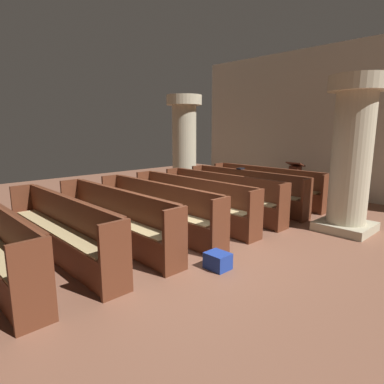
{
  "coord_description": "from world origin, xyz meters",
  "views": [
    {
      "loc": [
        4.21,
        -3.91,
        2.11
      ],
      "look_at": [
        -0.75,
        0.83,
        0.75
      ],
      "focal_mm": 30.56,
      "sensor_mm": 36.0,
      "label": 1
    }
  ],
  "objects": [
    {
      "name": "pillar_aisle_side",
      "position": [
        1.69,
        2.9,
        1.61
      ],
      "size": [
        1.1,
        1.1,
        3.09
      ],
      "color": "tan",
      "rests_on": "ground"
    },
    {
      "name": "pew_row_6",
      "position": [
        -0.95,
        -1.93,
        0.52
      ],
      "size": [
        3.55,
        0.47,
        0.99
      ],
      "color": "brown",
      "rests_on": "ground"
    },
    {
      "name": "pew_row_5",
      "position": [
        -0.95,
        -0.95,
        0.52
      ],
      "size": [
        3.55,
        0.46,
        0.99
      ],
      "color": "brown",
      "rests_on": "ground"
    },
    {
      "name": "pew_row_2",
      "position": [
        -0.95,
        1.98,
        0.52
      ],
      "size": [
        3.55,
        0.46,
        0.99
      ],
      "color": "brown",
      "rests_on": "ground"
    },
    {
      "name": "lectern",
      "position": [
        -0.76,
        5.2,
        0.45
      ],
      "size": [
        0.48,
        0.45,
        1.08
      ],
      "color": "#411E13",
      "rests_on": "ground"
    },
    {
      "name": "pew_row_1",
      "position": [
        -0.95,
        2.96,
        0.52
      ],
      "size": [
        3.55,
        0.46,
        0.99
      ],
      "color": "brown",
      "rests_on": "ground"
    },
    {
      "name": "back_wall",
      "position": [
        0.0,
        6.08,
        2.25
      ],
      "size": [
        10.0,
        0.16,
        4.5
      ],
      "primitive_type": "cube",
      "color": "beige",
      "rests_on": "ground"
    },
    {
      "name": "pew_row_0",
      "position": [
        -0.95,
        3.94,
        0.52
      ],
      "size": [
        3.55,
        0.47,
        0.99
      ],
      "color": "brown",
      "rests_on": "ground"
    },
    {
      "name": "pew_row_4",
      "position": [
        -0.95,
        0.03,
        0.52
      ],
      "size": [
        3.55,
        0.46,
        0.99
      ],
      "color": "brown",
      "rests_on": "ground"
    },
    {
      "name": "pillar_far_side",
      "position": [
        -3.55,
        3.16,
        1.61
      ],
      "size": [
        1.1,
        1.1,
        3.09
      ],
      "color": "tan",
      "rests_on": "ground"
    },
    {
      "name": "pew_row_3",
      "position": [
        -0.95,
        1.0,
        0.52
      ],
      "size": [
        3.55,
        0.47,
        0.99
      ],
      "color": "brown",
      "rests_on": "ground"
    },
    {
      "name": "kneeler_box_blue",
      "position": [
        1.11,
        -0.41,
        0.12
      ],
      "size": [
        0.35,
        0.3,
        0.25
      ],
      "primitive_type": "cube",
      "color": "navy",
      "rests_on": "ground"
    },
    {
      "name": "ground_plane",
      "position": [
        0.0,
        0.0,
        0.0
      ],
      "size": [
        19.2,
        19.2,
        0.0
      ],
      "primitive_type": "plane",
      "color": "brown"
    },
    {
      "name": "hymn_book",
      "position": [
        -1.26,
        3.15,
        1.01
      ],
      "size": [
        0.15,
        0.19,
        0.04
      ],
      "primitive_type": "cube",
      "color": "black",
      "rests_on": "pew_row_1"
    }
  ]
}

